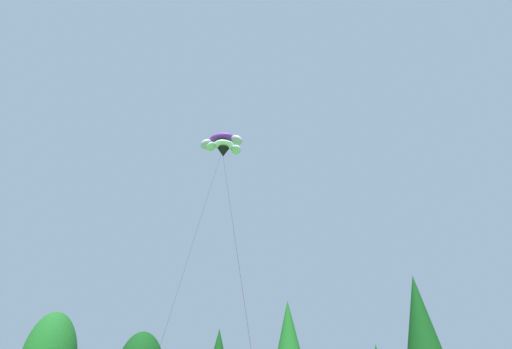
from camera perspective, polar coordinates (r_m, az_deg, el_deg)
name	(u,v)px	position (r m, az deg, el deg)	size (l,w,h in m)	color
treeline_tree_h	(423,340)	(43.51, 19.71, -18.49)	(4.85, 4.85, 14.75)	#472D19
parafoil_kite_high_purple	(222,143)	(40.61, -4.21, 3.88)	(4.03, 9.49, 23.78)	purple
parafoil_kite_mid_white	(224,148)	(33.35, -3.97, 3.19)	(7.39, 10.50, 19.24)	white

